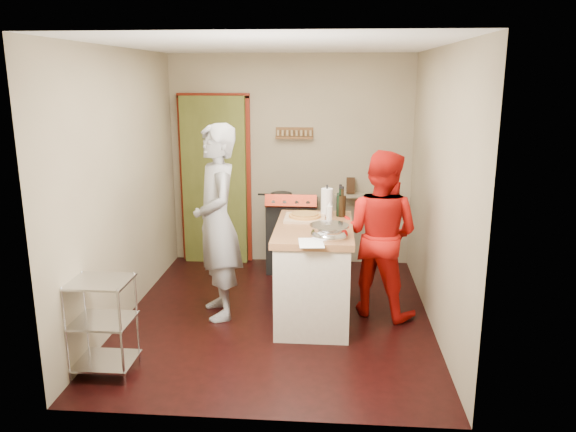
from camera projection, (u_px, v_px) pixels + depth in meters
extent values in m
plane|color=black|center=(277.00, 316.00, 5.62)|extent=(3.50, 3.50, 0.00)
cube|color=gray|center=(291.00, 161.00, 6.99)|extent=(3.00, 0.04, 2.60)
cube|color=#565B23|center=(217.00, 179.00, 7.18)|extent=(0.80, 0.40, 2.10)
cube|color=maroon|center=(183.00, 180.00, 7.14)|extent=(0.06, 0.06, 2.10)
cube|color=maroon|center=(249.00, 181.00, 7.08)|extent=(0.06, 0.06, 2.10)
cube|color=maroon|center=(213.00, 95.00, 6.85)|extent=(0.90, 0.06, 0.06)
cube|color=brown|center=(294.00, 137.00, 6.87)|extent=(0.46, 0.09, 0.03)
cube|color=brown|center=(295.00, 132.00, 6.89)|extent=(0.46, 0.02, 0.12)
cube|color=olive|center=(294.00, 133.00, 6.86)|extent=(0.42, 0.04, 0.07)
cube|color=gray|center=(367.00, 195.00, 6.92)|extent=(0.80, 0.18, 0.04)
cube|color=black|center=(351.00, 186.00, 6.91)|extent=(0.10, 0.14, 0.22)
cube|color=gray|center=(122.00, 186.00, 5.42)|extent=(0.04, 3.50, 2.60)
cube|color=gray|center=(438.00, 191.00, 5.19)|extent=(0.04, 3.50, 2.60)
cube|color=white|center=(276.00, 44.00, 4.98)|extent=(3.00, 3.50, 0.02)
cube|color=black|center=(293.00, 238.00, 6.90)|extent=(0.60, 0.55, 0.80)
cube|color=black|center=(293.00, 204.00, 6.80)|extent=(0.60, 0.55, 0.06)
cube|color=maroon|center=(291.00, 201.00, 6.50)|extent=(0.60, 0.15, 0.17)
cylinder|color=black|center=(281.00, 195.00, 6.91)|extent=(0.26, 0.26, 0.05)
cylinder|color=silver|center=(65.00, 336.00, 4.30)|extent=(0.02, 0.02, 0.80)
cylinder|color=silver|center=(121.00, 338.00, 4.27)|extent=(0.02, 0.02, 0.80)
cylinder|color=silver|center=(85.00, 316.00, 4.65)|extent=(0.02, 0.02, 0.80)
cylinder|color=silver|center=(137.00, 318.00, 4.62)|extent=(0.02, 0.02, 0.80)
cube|color=silver|center=(106.00, 361.00, 4.53)|extent=(0.48, 0.40, 0.02)
cube|color=silver|center=(102.00, 321.00, 4.45)|extent=(0.48, 0.40, 0.02)
cube|color=silver|center=(99.00, 282.00, 4.37)|extent=(0.48, 0.40, 0.02)
cube|color=beige|center=(314.00, 275.00, 5.49)|extent=(0.68, 1.19, 0.88)
cube|color=#975D39|center=(314.00, 229.00, 5.38)|extent=(0.74, 1.25, 0.06)
cube|color=tan|center=(305.00, 218.00, 5.61)|extent=(0.40, 0.40, 0.02)
cylinder|color=#D28741|center=(305.00, 216.00, 5.60)|extent=(0.32, 0.32, 0.02)
ellipsoid|color=silver|center=(329.00, 231.00, 4.98)|extent=(0.35, 0.35, 0.11)
cylinder|color=white|center=(327.00, 202.00, 5.73)|extent=(0.12, 0.12, 0.28)
cylinder|color=silver|center=(329.00, 215.00, 5.44)|extent=(0.06, 0.06, 0.17)
cube|color=white|center=(311.00, 243.00, 4.81)|extent=(0.24, 0.32, 0.00)
cylinder|color=black|center=(340.00, 199.00, 5.78)|extent=(0.08, 0.08, 0.31)
cylinder|color=black|center=(342.00, 202.00, 5.68)|extent=(0.08, 0.08, 0.31)
cylinder|color=black|center=(340.00, 201.00, 5.69)|extent=(0.08, 0.08, 0.31)
imported|color=silver|center=(217.00, 223.00, 5.43)|extent=(0.69, 0.82, 1.91)
imported|color=#B9110C|center=(380.00, 234.00, 5.51)|extent=(1.00, 0.92, 1.65)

